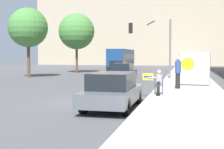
# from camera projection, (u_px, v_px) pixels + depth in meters

# --- Properties ---
(ground_plane) EXTENTS (160.00, 160.00, 0.00)m
(ground_plane) POSITION_uv_depth(u_px,v_px,m) (101.00, 103.00, 13.57)
(ground_plane) COLOR #4F4F51
(sidewalk_curb) EXTENTS (3.79, 90.00, 0.17)m
(sidewalk_curb) POSITION_uv_depth(u_px,v_px,m) (188.00, 78.00, 27.27)
(sidewalk_curb) COLOR beige
(sidewalk_curb) RESTS_ON ground_plane
(building_backdrop_far) EXTENTS (52.00, 12.00, 26.86)m
(building_backdrop_far) POSITION_uv_depth(u_px,v_px,m) (160.00, 3.00, 67.35)
(building_backdrop_far) COLOR tan
(building_backdrop_far) RESTS_ON ground_plane
(seated_protester) EXTENTS (1.00, 0.77, 1.22)m
(seated_protester) POSITION_uv_depth(u_px,v_px,m) (158.00, 81.00, 15.24)
(seated_protester) COLOR #474C56
(seated_protester) RESTS_ON sidewalk_curb
(jogger_on_sidewalk) EXTENTS (0.34, 0.34, 1.84)m
(jogger_on_sidewalk) POSITION_uv_depth(u_px,v_px,m) (178.00, 72.00, 18.03)
(jogger_on_sidewalk) COLOR black
(jogger_on_sidewalk) RESTS_ON sidewalk_curb
(protest_banner) EXTENTS (1.92, 0.06, 2.07)m
(protest_banner) POSITION_uv_depth(u_px,v_px,m) (194.00, 69.00, 19.57)
(protest_banner) COLOR slate
(protest_banner) RESTS_ON sidewalk_curb
(traffic_light_pole) EXTENTS (3.40, 3.16, 4.84)m
(traffic_light_pole) POSITION_uv_depth(u_px,v_px,m) (154.00, 38.00, 25.42)
(traffic_light_pole) COLOR slate
(traffic_light_pole) RESTS_ON sidewalk_curb
(parked_car_curbside) EXTENTS (1.79, 4.42, 1.42)m
(parked_car_curbside) POSITION_uv_depth(u_px,v_px,m) (113.00, 90.00, 12.30)
(parked_car_curbside) COLOR #565B60
(parked_car_curbside) RESTS_ON ground_plane
(car_on_road_nearest) EXTENTS (1.74, 4.27, 1.40)m
(car_on_road_nearest) POSITION_uv_depth(u_px,v_px,m) (123.00, 71.00, 27.04)
(car_on_road_nearest) COLOR navy
(car_on_road_nearest) RESTS_ON ground_plane
(car_on_road_midblock) EXTENTS (1.82, 4.76, 1.45)m
(car_on_road_midblock) POSITION_uv_depth(u_px,v_px,m) (118.00, 67.00, 37.28)
(car_on_road_midblock) COLOR black
(car_on_road_midblock) RESTS_ON ground_plane
(city_bus_on_road) EXTENTS (2.48, 10.15, 3.00)m
(city_bus_on_road) POSITION_uv_depth(u_px,v_px,m) (121.00, 57.00, 49.44)
(city_bus_on_road) COLOR navy
(city_bus_on_road) RESTS_ON ground_plane
(street_tree_near_curb) EXTENTS (3.65, 3.65, 6.49)m
(street_tree_near_curb) POSITION_uv_depth(u_px,v_px,m) (28.00, 28.00, 28.91)
(street_tree_near_curb) COLOR brown
(street_tree_near_curb) RESTS_ON ground_plane
(street_tree_midblock) EXTENTS (4.23, 4.23, 7.02)m
(street_tree_midblock) POSITION_uv_depth(u_px,v_px,m) (77.00, 31.00, 36.83)
(street_tree_midblock) COLOR brown
(street_tree_midblock) RESTS_ON ground_plane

